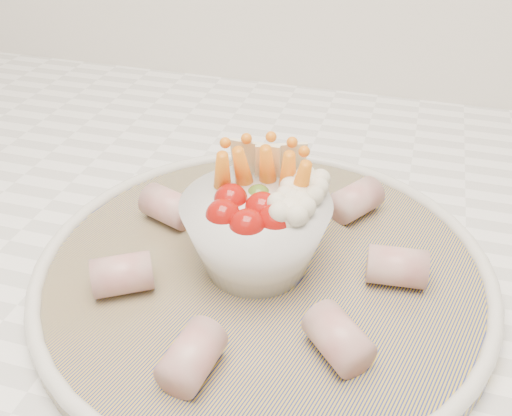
% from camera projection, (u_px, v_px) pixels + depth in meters
% --- Properties ---
extents(serving_platter, '(0.45, 0.45, 0.02)m').
position_uv_depth(serving_platter, '(263.00, 269.00, 0.47)').
color(serving_platter, navy).
rests_on(serving_platter, kitchen_counter).
extents(veggie_bowl, '(0.12, 0.12, 0.10)m').
position_uv_depth(veggie_bowl, '(259.00, 225.00, 0.44)').
color(veggie_bowl, white).
rests_on(veggie_bowl, serving_platter).
extents(cured_meat_rolls, '(0.25, 0.28, 0.03)m').
position_uv_depth(cured_meat_rolls, '(262.00, 250.00, 0.46)').
color(cured_meat_rolls, '#AA4E4D').
rests_on(cured_meat_rolls, serving_platter).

